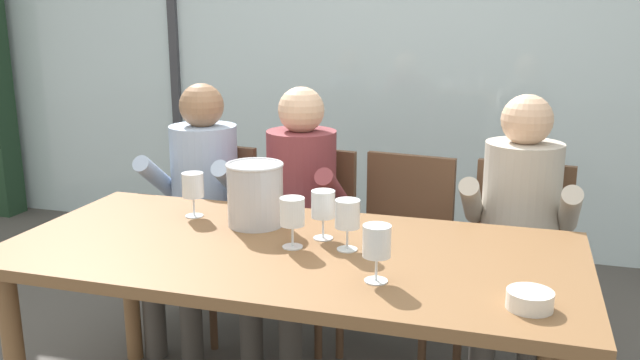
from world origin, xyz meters
TOP-DOWN VIEW (x-y plane):
  - ground at (0.00, 1.00)m, footprint 14.00×14.00m
  - window_glass_panel at (0.00, 2.21)m, footprint 7.15×0.03m
  - window_mullion_left at (-1.61, 2.19)m, footprint 0.06×0.06m
  - hillside_vineyard at (0.00, 6.65)m, footprint 13.15×2.40m
  - dining_table at (0.00, 0.00)m, footprint 1.95×0.91m
  - chair_near_curtain at (-0.72, 0.84)m, footprint 0.49×0.49m
  - chair_left_of_center at (-0.24, 0.90)m, footprint 0.49×0.49m
  - chair_center at (0.23, 0.88)m, footprint 0.49×0.49m
  - chair_right_of_center at (0.75, 0.87)m, footprint 0.48×0.48m
  - person_pale_blue_shirt at (-0.72, 0.73)m, footprint 0.47×0.62m
  - person_maroon_top at (-0.23, 0.73)m, footprint 0.47×0.62m
  - person_beige_jumper at (0.74, 0.73)m, footprint 0.47×0.62m
  - ice_bucket_primary at (-0.20, 0.19)m, footprint 0.22×0.22m
  - tasting_bowl at (0.78, -0.27)m, footprint 0.13×0.13m
  - wine_glass_by_left_taster at (-0.47, 0.22)m, footprint 0.08×0.08m
  - wine_glass_near_bucket at (0.01, -0.00)m, footprint 0.08×0.08m
  - wine_glass_center_pour at (0.34, -0.21)m, footprint 0.08×0.08m
  - wine_glass_by_right_taster at (0.08, 0.12)m, footprint 0.08×0.08m
  - wine_glass_spare_empty at (0.19, 0.03)m, footprint 0.08×0.08m

SIDE VIEW (x-z plane):
  - ground at x=0.00m, z-range 0.00..0.00m
  - chair_near_curtain at x=-0.72m, z-range 0.07..0.95m
  - chair_left_of_center at x=-0.24m, z-range 0.07..0.95m
  - chair_center at x=0.23m, z-range 0.07..0.95m
  - chair_right_of_center at x=0.75m, z-range 0.07..0.95m
  - dining_table at x=0.00m, z-range 0.29..1.04m
  - person_pale_blue_shirt at x=-0.72m, z-range 0.09..1.28m
  - person_maroon_top at x=-0.23m, z-range 0.09..1.28m
  - person_beige_jumper at x=0.74m, z-range 0.09..1.28m
  - tasting_bowl at x=0.78m, z-range 0.74..0.79m
  - wine_glass_by_left_taster at x=-0.47m, z-range 0.77..0.95m
  - wine_glass_near_bucket at x=0.01m, z-range 0.77..0.95m
  - wine_glass_center_pour at x=0.34m, z-range 0.77..0.95m
  - ice_bucket_primary at x=-0.20m, z-range 0.75..0.98m
  - wine_glass_by_right_taster at x=0.08m, z-range 0.78..0.95m
  - wine_glass_spare_empty at x=0.19m, z-range 0.78..0.95m
  - hillside_vineyard at x=0.00m, z-range 0.00..2.18m
  - window_glass_panel at x=0.00m, z-range 0.00..2.60m
  - window_mullion_left at x=-1.61m, z-range 0.00..2.60m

